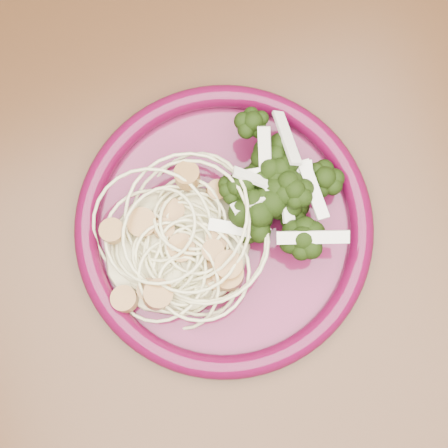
% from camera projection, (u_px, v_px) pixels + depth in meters
% --- Properties ---
extents(dining_table, '(1.20, 0.80, 0.75)m').
position_uv_depth(dining_table, '(246.00, 200.00, 0.64)').
color(dining_table, '#472814').
rests_on(dining_table, ground).
extents(dinner_plate, '(0.27, 0.27, 0.02)m').
position_uv_depth(dinner_plate, '(224.00, 226.00, 0.52)').
color(dinner_plate, '#52102C').
rests_on(dinner_plate, dining_table).
extents(spaghetti_pile, '(0.13, 0.12, 0.03)m').
position_uv_depth(spaghetti_pile, '(177.00, 247.00, 0.51)').
color(spaghetti_pile, beige).
rests_on(spaghetti_pile, dinner_plate).
extents(scallop_cluster, '(0.13, 0.13, 0.04)m').
position_uv_depth(scallop_cluster, '(174.00, 240.00, 0.47)').
color(scallop_cluster, '#A5743A').
rests_on(scallop_cluster, spaghetti_pile).
extents(broccoli_pile, '(0.09, 0.13, 0.04)m').
position_uv_depth(broccoli_pile, '(282.00, 194.00, 0.51)').
color(broccoli_pile, black).
rests_on(broccoli_pile, dinner_plate).
extents(onion_garnish, '(0.06, 0.09, 0.05)m').
position_uv_depth(onion_garnish, '(285.00, 185.00, 0.48)').
color(onion_garnish, beige).
rests_on(onion_garnish, broccoli_pile).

